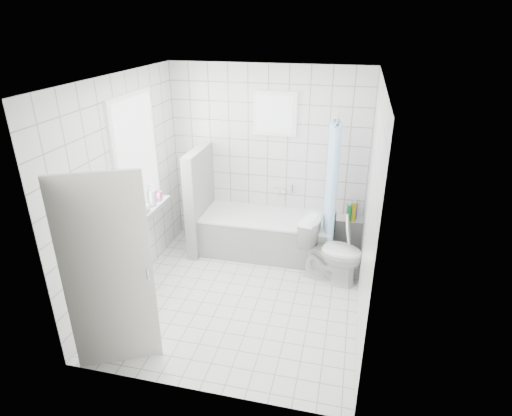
# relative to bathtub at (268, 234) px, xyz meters

# --- Properties ---
(ground) EXTENTS (3.00, 3.00, 0.00)m
(ground) POSITION_rel_bathtub_xyz_m (-0.09, -1.12, -0.29)
(ground) COLOR white
(ground) RESTS_ON ground
(ceiling) EXTENTS (3.00, 3.00, 0.00)m
(ceiling) POSITION_rel_bathtub_xyz_m (-0.09, -1.12, 2.31)
(ceiling) COLOR white
(ceiling) RESTS_ON ground
(wall_back) EXTENTS (2.80, 0.02, 2.60)m
(wall_back) POSITION_rel_bathtub_xyz_m (-0.09, 0.38, 1.01)
(wall_back) COLOR white
(wall_back) RESTS_ON ground
(wall_front) EXTENTS (2.80, 0.02, 2.60)m
(wall_front) POSITION_rel_bathtub_xyz_m (-0.09, -2.62, 1.01)
(wall_front) COLOR white
(wall_front) RESTS_ON ground
(wall_left) EXTENTS (0.02, 3.00, 2.60)m
(wall_left) POSITION_rel_bathtub_xyz_m (-1.49, -1.12, 1.01)
(wall_left) COLOR white
(wall_left) RESTS_ON ground
(wall_right) EXTENTS (0.02, 3.00, 2.60)m
(wall_right) POSITION_rel_bathtub_xyz_m (1.31, -1.12, 1.01)
(wall_right) COLOR white
(wall_right) RESTS_ON ground
(window_left) EXTENTS (0.01, 0.90, 1.40)m
(window_left) POSITION_rel_bathtub_xyz_m (-1.45, -0.82, 1.31)
(window_left) COLOR white
(window_left) RESTS_ON wall_left
(window_back) EXTENTS (0.50, 0.01, 0.50)m
(window_back) POSITION_rel_bathtub_xyz_m (0.01, 0.33, 1.66)
(window_back) COLOR white
(window_back) RESTS_ON wall_back
(window_sill) EXTENTS (0.18, 1.02, 0.08)m
(window_sill) POSITION_rel_bathtub_xyz_m (-1.40, -0.82, 0.57)
(window_sill) COLOR white
(window_sill) RESTS_ON wall_left
(door) EXTENTS (0.74, 0.39, 2.00)m
(door) POSITION_rel_bathtub_xyz_m (-0.98, -2.43, 0.71)
(door) COLOR silver
(door) RESTS_ON ground
(bathtub) EXTENTS (1.84, 0.77, 0.58)m
(bathtub) POSITION_rel_bathtub_xyz_m (0.00, 0.00, 0.00)
(bathtub) COLOR white
(bathtub) RESTS_ON ground
(partition_wall) EXTENTS (0.15, 0.85, 1.50)m
(partition_wall) POSITION_rel_bathtub_xyz_m (-0.98, -0.05, 0.46)
(partition_wall) COLOR white
(partition_wall) RESTS_ON ground
(tiled_ledge) EXTENTS (0.40, 0.24, 0.55)m
(tiled_ledge) POSITION_rel_bathtub_xyz_m (1.14, 0.25, -0.02)
(tiled_ledge) COLOR white
(tiled_ledge) RESTS_ON ground
(toilet) EXTENTS (0.89, 0.64, 0.81)m
(toilet) POSITION_rel_bathtub_xyz_m (0.94, -0.47, 0.12)
(toilet) COLOR white
(toilet) RESTS_ON ground
(curtain_rod) EXTENTS (0.02, 0.80, 0.02)m
(curtain_rod) POSITION_rel_bathtub_xyz_m (0.86, -0.02, 1.71)
(curtain_rod) COLOR silver
(curtain_rod) RESTS_ON wall_back
(shower_curtain) EXTENTS (0.14, 0.48, 1.78)m
(shower_curtain) POSITION_rel_bathtub_xyz_m (0.86, -0.16, 0.81)
(shower_curtain) COLOR #54ACF7
(shower_curtain) RESTS_ON curtain_rod
(tub_faucet) EXTENTS (0.18, 0.06, 0.06)m
(tub_faucet) POSITION_rel_bathtub_xyz_m (0.10, 0.33, 0.56)
(tub_faucet) COLOR silver
(tub_faucet) RESTS_ON wall_back
(sill_bottles) EXTENTS (0.15, 0.76, 0.29)m
(sill_bottles) POSITION_rel_bathtub_xyz_m (-1.39, -0.87, 0.73)
(sill_bottles) COLOR #35E0F1
(sill_bottles) RESTS_ON window_sill
(ledge_bottles) EXTENTS (0.14, 0.18, 0.27)m
(ledge_bottles) POSITION_rel_bathtub_xyz_m (1.15, 0.22, 0.38)
(ledge_bottles) COLOR green
(ledge_bottles) RESTS_ON tiled_ledge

